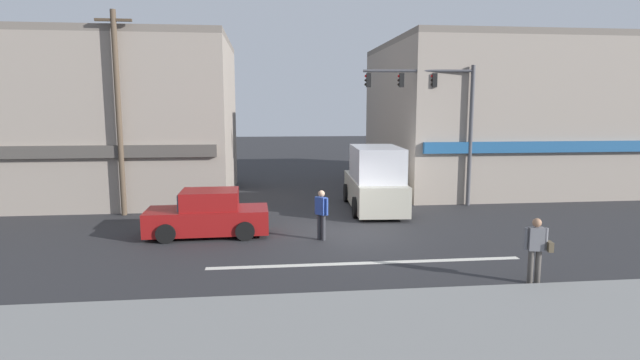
% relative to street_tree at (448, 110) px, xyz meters
% --- Properties ---
extents(ground_plane, '(120.00, 120.00, 0.00)m').
position_rel_street_tree_xyz_m(ground_plane, '(-6.49, -7.85, -4.27)').
color(ground_plane, '#2B2B2D').
extents(lane_marking_stripe, '(9.00, 0.24, 0.01)m').
position_rel_street_tree_xyz_m(lane_marking_stripe, '(-6.49, -11.35, -4.26)').
color(lane_marking_stripe, silver).
rests_on(lane_marking_stripe, ground).
extents(sidewalk_curb, '(40.00, 5.00, 0.16)m').
position_rel_street_tree_xyz_m(sidewalk_curb, '(-6.49, -16.35, -4.19)').
color(sidewalk_curb, gray).
rests_on(sidewalk_curb, ground).
extents(building_left_block, '(13.45, 8.81, 7.65)m').
position_rel_street_tree_xyz_m(building_left_block, '(-17.68, 0.62, -0.44)').
color(building_left_block, gray).
rests_on(building_left_block, ground).
extents(building_right_corner, '(13.58, 10.98, 7.88)m').
position_rel_street_tree_xyz_m(building_right_corner, '(4.12, 2.06, -0.33)').
color(building_right_corner, gray).
rests_on(building_right_corner, ground).
extents(street_tree, '(4.17, 4.17, 6.37)m').
position_rel_street_tree_xyz_m(street_tree, '(0.00, 0.00, 0.00)').
color(street_tree, '#4C3823').
rests_on(street_tree, ground).
extents(utility_pole_near_left, '(1.40, 0.22, 8.14)m').
position_rel_street_tree_xyz_m(utility_pole_near_left, '(-15.08, -3.93, -0.05)').
color(utility_pole_near_left, brown).
rests_on(utility_pole_near_left, ground).
extents(traffic_light_mast, '(4.87, 0.71, 6.20)m').
position_rel_street_tree_xyz_m(traffic_light_mast, '(-1.52, -3.35, 0.03)').
color(traffic_light_mast, '#47474C').
rests_on(traffic_light_mast, ground).
extents(box_truck_approaching_near, '(2.49, 5.71, 2.75)m').
position_rel_street_tree_xyz_m(box_truck_approaching_near, '(-4.64, -4.03, -3.02)').
color(box_truck_approaching_near, '#B7B29E').
rests_on(box_truck_approaching_near, ground).
extents(sedan_crossing_rightbound, '(4.14, 1.95, 1.58)m').
position_rel_street_tree_xyz_m(sedan_crossing_rightbound, '(-11.28, -7.69, -3.56)').
color(sedan_crossing_rightbound, maroon).
rests_on(sedan_crossing_rightbound, ground).
extents(pedestrian_foreground_with_bag, '(0.67, 0.39, 1.67)m').
position_rel_street_tree_xyz_m(pedestrian_foreground_with_bag, '(-2.67, -13.45, -3.32)').
color(pedestrian_foreground_with_bag, '#4C4742').
rests_on(pedestrian_foreground_with_bag, ground).
extents(pedestrian_mid_crossing, '(0.40, 0.45, 1.67)m').
position_rel_street_tree_xyz_m(pedestrian_mid_crossing, '(-7.49, -8.70, -3.32)').
color(pedestrian_mid_crossing, '#333338').
rests_on(pedestrian_mid_crossing, ground).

